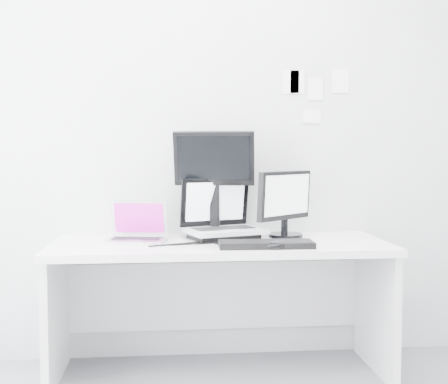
% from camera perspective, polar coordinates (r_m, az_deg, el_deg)
% --- Properties ---
extents(back_wall, '(3.60, 0.00, 3.60)m').
position_cam_1_polar(back_wall, '(3.61, -0.89, 5.95)').
color(back_wall, silver).
rests_on(back_wall, ground).
extents(desk, '(1.80, 0.70, 0.73)m').
position_cam_1_polar(desk, '(3.38, -0.38, -10.80)').
color(desk, white).
rests_on(desk, ground).
extents(macbook, '(0.35, 0.28, 0.23)m').
position_cam_1_polar(macbook, '(3.30, -8.20, -2.67)').
color(macbook, silver).
rests_on(macbook, desk).
extents(speaker, '(0.13, 0.13, 0.20)m').
position_cam_1_polar(speaker, '(3.45, -6.46, -2.63)').
color(speaker, black).
rests_on(speaker, desk).
extents(dell_laptop, '(0.49, 0.44, 0.34)m').
position_cam_1_polar(dell_laptop, '(3.39, 0.06, -1.50)').
color(dell_laptop, '#BABCC2').
rests_on(dell_laptop, desk).
extents(rear_monitor, '(0.47, 0.24, 0.62)m').
position_cam_1_polar(rear_monitor, '(3.47, -0.90, 0.87)').
color(rear_monitor, black).
rests_on(rear_monitor, desk).
extents(samsung_monitor, '(0.45, 0.42, 0.39)m').
position_cam_1_polar(samsung_monitor, '(3.48, 5.76, -1.02)').
color(samsung_monitor, black).
rests_on(samsung_monitor, desk).
extents(keyboard, '(0.48, 0.18, 0.03)m').
position_cam_1_polar(keyboard, '(3.13, 3.93, -4.86)').
color(keyboard, black).
rests_on(keyboard, desk).
extents(mouse, '(0.12, 0.08, 0.04)m').
position_cam_1_polar(mouse, '(3.07, 4.90, -4.97)').
color(mouse, black).
rests_on(mouse, desk).
extents(wall_note_0, '(0.10, 0.00, 0.14)m').
position_cam_1_polar(wall_note_0, '(3.69, 6.21, 10.09)').
color(wall_note_0, white).
rests_on(wall_note_0, back_wall).
extents(wall_note_1, '(0.09, 0.00, 0.13)m').
position_cam_1_polar(wall_note_1, '(3.72, 8.50, 9.40)').
color(wall_note_1, white).
rests_on(wall_note_1, back_wall).
extents(wall_note_2, '(0.10, 0.00, 0.14)m').
position_cam_1_polar(wall_note_2, '(3.76, 10.76, 10.08)').
color(wall_note_2, white).
rests_on(wall_note_2, back_wall).
extents(wall_note_3, '(0.11, 0.00, 0.08)m').
position_cam_1_polar(wall_note_3, '(3.70, 8.17, 6.95)').
color(wall_note_3, white).
rests_on(wall_note_3, back_wall).
extents(wall_note_4, '(0.08, 0.00, 0.14)m').
position_cam_1_polar(wall_note_4, '(3.70, 6.82, 10.13)').
color(wall_note_4, white).
rests_on(wall_note_4, back_wall).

